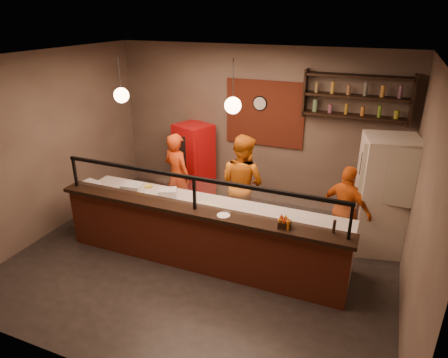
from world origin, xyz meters
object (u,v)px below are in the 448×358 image
at_px(wall_clock, 260,103).
at_px(condiment_caddy, 285,224).
at_px(fridge, 384,195).
at_px(red_cooler, 194,161).
at_px(cook_left, 177,175).
at_px(cook_mid, 242,183).
at_px(cook_right, 346,210).
at_px(pepper_mill, 334,227).
at_px(pizza_dough, 205,208).

height_order(wall_clock, condiment_caddy, wall_clock).
bearing_deg(fridge, red_cooler, 156.63).
xyz_separation_m(wall_clock, fridge, (2.50, -1.03, -1.11)).
bearing_deg(red_cooler, cook_left, -62.20).
bearing_deg(cook_mid, condiment_caddy, 147.89).
bearing_deg(wall_clock, red_cooler, -166.96).
bearing_deg(cook_right, wall_clock, -11.25).
relative_size(condiment_caddy, pepper_mill, 0.92).
xyz_separation_m(pizza_dough, pepper_mill, (2.02, -0.28, 0.25)).
xyz_separation_m(wall_clock, red_cooler, (-1.34, -0.31, -1.30)).
height_order(condiment_caddy, pepper_mill, pepper_mill).
distance_m(wall_clock, red_cooler, 1.89).
xyz_separation_m(cook_left, condiment_caddy, (2.51, -1.53, 0.26)).
distance_m(red_cooler, pizza_dough, 2.42).
xyz_separation_m(cook_right, pepper_mill, (-0.03, -1.34, 0.39)).
relative_size(cook_mid, pepper_mill, 9.58).
bearing_deg(pizza_dough, red_cooler, 120.62).
distance_m(cook_right, red_cooler, 3.44).
height_order(cook_right, pepper_mill, cook_right).
distance_m(red_cooler, pepper_mill, 4.04).
height_order(cook_left, red_cooler, cook_left).
bearing_deg(pizza_dough, cook_mid, 79.06).
height_order(cook_left, fridge, fridge).
xyz_separation_m(wall_clock, pepper_mill, (1.92, -2.68, -0.95)).
height_order(fridge, pepper_mill, fridge).
relative_size(cook_left, cook_mid, 0.93).
bearing_deg(wall_clock, fridge, -22.40).
relative_size(fridge, condiment_caddy, 11.37).
bearing_deg(condiment_caddy, cook_left, 148.55).
bearing_deg(red_cooler, wall_clock, 34.40).
distance_m(cook_right, condiment_caddy, 1.64).
bearing_deg(cook_mid, pepper_mill, 162.49).
bearing_deg(red_cooler, pepper_mill, -14.64).
bearing_deg(fridge, cook_left, 170.70).
distance_m(fridge, pepper_mill, 1.75).
bearing_deg(cook_right, condiment_caddy, 88.31).
bearing_deg(condiment_caddy, fridge, 55.19).
xyz_separation_m(cook_mid, pizza_dough, (-0.22, -1.13, -0.00)).
height_order(cook_mid, pizza_dough, cook_mid).
relative_size(red_cooler, pizza_dough, 3.34).
relative_size(wall_clock, condiment_caddy, 1.72).
bearing_deg(cook_right, red_cooler, 5.83).
bearing_deg(cook_mid, wall_clock, -64.27).
xyz_separation_m(cook_right, fridge, (0.55, 0.30, 0.23)).
relative_size(cook_right, pepper_mill, 8.02).
height_order(wall_clock, cook_left, wall_clock).
height_order(cook_right, fridge, fridge).
bearing_deg(cook_mid, red_cooler, -12.56).
distance_m(wall_clock, cook_right, 2.72).
height_order(cook_mid, fridge, fridge).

